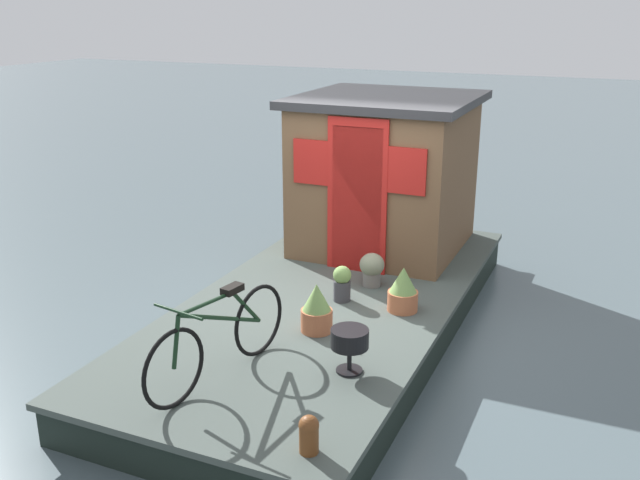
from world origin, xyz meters
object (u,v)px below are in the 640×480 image
at_px(charcoal_grill, 350,341).
at_px(mooring_bollard, 309,433).
at_px(bicycle, 219,338).
at_px(potted_plant_mint, 317,309).
at_px(potted_plant_succulent, 342,283).
at_px(potted_plant_sage, 372,268).
at_px(potted_plant_thyme, 403,290).
at_px(houseboat_cabin, 385,172).

relative_size(charcoal_grill, mooring_bollard, 1.36).
relative_size(bicycle, potted_plant_mint, 3.48).
bearing_deg(mooring_bollard, bicycle, 59.82).
bearing_deg(potted_plant_succulent, charcoal_grill, -155.51).
xyz_separation_m(potted_plant_succulent, potted_plant_mint, (-0.77, -0.05, 0.03)).
bearing_deg(potted_plant_succulent, mooring_bollard, -162.82).
height_order(potted_plant_sage, potted_plant_thyme, potted_plant_thyme).
bearing_deg(houseboat_cabin, potted_plant_succulent, -174.34).
relative_size(potted_plant_succulent, potted_plant_sage, 1.02).
bearing_deg(potted_plant_thyme, potted_plant_mint, 142.47).
height_order(potted_plant_mint, potted_plant_thyme, potted_plant_mint).
bearing_deg(charcoal_grill, potted_plant_thyme, -1.23).
height_order(bicycle, potted_plant_sage, bicycle).
xyz_separation_m(houseboat_cabin, potted_plant_thyme, (-1.86, -0.85, -0.75)).
height_order(potted_plant_thyme, charcoal_grill, potted_plant_thyme).
xyz_separation_m(potted_plant_mint, mooring_bollard, (-1.79, -0.74, -0.07)).
relative_size(bicycle, potted_plant_sage, 4.44).
xyz_separation_m(potted_plant_sage, potted_plant_thyme, (-0.50, -0.52, 0.01)).
height_order(bicycle, mooring_bollard, bicycle).
bearing_deg(charcoal_grill, potted_plant_succulent, 24.49).
distance_m(houseboat_cabin, potted_plant_mint, 2.77).
distance_m(bicycle, mooring_bollard, 1.30).
relative_size(potted_plant_thyme, charcoal_grill, 1.19).
bearing_deg(potted_plant_succulent, potted_plant_sage, -15.73).
height_order(bicycle, potted_plant_succulent, bicycle).
bearing_deg(potted_plant_thyme, charcoal_grill, 178.77).
bearing_deg(potted_plant_sage, mooring_bollard, -168.15).
bearing_deg(mooring_bollard, potted_plant_sage, 11.85).
bearing_deg(houseboat_cabin, potted_plant_mint, -174.87).
height_order(houseboat_cabin, potted_plant_mint, houseboat_cabin).
relative_size(houseboat_cabin, bicycle, 1.28).
relative_size(potted_plant_thyme, mooring_bollard, 1.62).
height_order(potted_plant_sage, charcoal_grill, charcoal_grill).
xyz_separation_m(potted_plant_succulent, mooring_bollard, (-2.57, -0.79, -0.05)).
distance_m(houseboat_cabin, potted_plant_sage, 1.60).
distance_m(potted_plant_mint, potted_plant_thyme, 1.00).
distance_m(potted_plant_thyme, charcoal_grill, 1.41).
height_order(charcoal_grill, mooring_bollard, charcoal_grill).
bearing_deg(potted_plant_mint, charcoal_grill, -136.56).
xyz_separation_m(houseboat_cabin, bicycle, (-3.80, 0.13, -0.61)).
height_order(potted_plant_succulent, potted_plant_sage, potted_plant_succulent).
relative_size(potted_plant_succulent, potted_plant_mint, 0.80).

